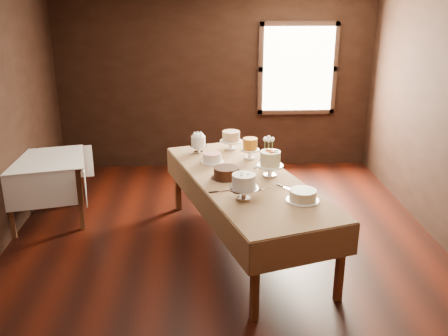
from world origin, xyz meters
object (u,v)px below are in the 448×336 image
at_px(cake_server_a, 265,188).
at_px(cake_server_d, 260,164).
at_px(cake_caramel, 250,150).
at_px(cake_flowers, 270,165).
at_px(cake_server_c, 228,168).
at_px(cake_cream, 303,196).
at_px(cake_server_b, 288,189).
at_px(cake_lattice, 212,158).
at_px(cake_meringue, 198,145).
at_px(side_table, 44,167).
at_px(cake_speckled, 231,141).
at_px(cake_server_e, 225,191).
at_px(flower_vase, 268,159).
at_px(cake_swirl, 244,188).
at_px(cake_chocolate, 226,173).
at_px(display_table, 245,184).

bearing_deg(cake_server_a, cake_server_d, 48.88).
distance_m(cake_caramel, cake_flowers, 0.62).
distance_m(cake_server_c, cake_server_d, 0.40).
height_order(cake_cream, cake_server_b, cake_cream).
distance_m(cake_lattice, cake_server_c, 0.28).
distance_m(cake_meringue, cake_server_b, 1.56).
height_order(cake_cream, cake_server_c, cake_cream).
height_order(side_table, cake_speckled, cake_speckled).
bearing_deg(cake_server_c, cake_server_e, 121.21).
xyz_separation_m(cake_speckled, flower_vase, (0.40, -0.63, -0.04)).
height_order(cake_server_d, flower_vase, flower_vase).
height_order(cake_speckled, cake_server_b, cake_speckled).
relative_size(cake_meringue, cake_cream, 0.61).
relative_size(cake_swirl, cake_cream, 0.80).
height_order(cake_speckled, cake_server_d, cake_speckled).
distance_m(cake_caramel, cake_swirl, 1.24).
bearing_deg(side_table, cake_server_c, -12.41).
bearing_deg(cake_server_d, flower_vase, -70.84).
relative_size(cake_chocolate, cake_swirl, 1.12).
bearing_deg(cake_lattice, cake_server_c, -50.61).
bearing_deg(cake_cream, cake_server_d, 104.84).
bearing_deg(display_table, cake_caramel, 80.38).
bearing_deg(cake_lattice, cake_server_b, -48.92).
height_order(cake_caramel, cake_cream, cake_caramel).
bearing_deg(cake_speckled, cake_meringue, -162.55).
bearing_deg(cake_flowers, cake_lattice, 141.98).
xyz_separation_m(side_table, cake_chocolate, (2.21, -0.83, 0.18)).
distance_m(display_table, cake_lattice, 0.66).
bearing_deg(cake_server_e, cake_speckled, 71.81).
relative_size(cake_caramel, flower_vase, 2.03).
relative_size(cake_caramel, cake_server_a, 1.12).
bearing_deg(cake_meringue, cake_flowers, -47.61).
height_order(cake_swirl, cake_server_c, cake_swirl).
bearing_deg(cake_server_c, cake_lattice, -13.16).
height_order(side_table, cake_cream, cake_cream).
relative_size(cake_lattice, cake_caramel, 1.04).
xyz_separation_m(cake_server_d, cake_server_e, (-0.46, -0.81, 0.00)).
xyz_separation_m(side_table, cake_lattice, (2.08, -0.28, 0.17)).
relative_size(cake_lattice, cake_server_e, 1.16).
relative_size(cake_speckled, cake_swirl, 1.06).
distance_m(cake_flowers, cake_server_a, 0.39).
bearing_deg(cake_chocolate, display_table, 0.67).
relative_size(display_table, cake_server_c, 12.13).
bearing_deg(cake_swirl, cake_server_e, 130.97).
distance_m(cake_lattice, cake_server_a, 1.00).
bearing_deg(flower_vase, side_table, 171.72).
height_order(cake_lattice, cake_server_d, cake_lattice).
bearing_deg(cake_chocolate, cake_caramel, 64.00).
relative_size(side_table, cake_server_a, 4.86).
bearing_deg(cake_lattice, cake_cream, -54.48).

